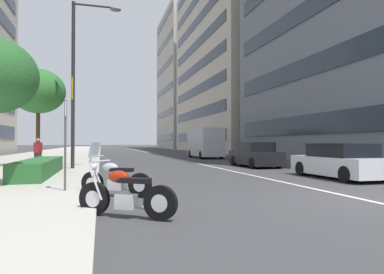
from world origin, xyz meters
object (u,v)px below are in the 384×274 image
car_mid_block_traffic (255,155)px  pedestrian_on_plaza (38,153)px  car_following_behind (340,162)px  delivery_van_ahead (205,142)px  motorcycle_nearest_camera (125,196)px  motorcycle_second_in_row (114,180)px  street_lamp_with_banners (80,70)px  street_tree_mid_sidewalk (38,91)px  parking_sign_by_curb (65,136)px

car_mid_block_traffic → pedestrian_on_plaza: (0.02, 12.12, 0.22)m
car_mid_block_traffic → car_following_behind: bearing=-176.2°
car_mid_block_traffic → delivery_van_ahead: 11.47m
motorcycle_nearest_camera → pedestrian_on_plaza: pedestrian_on_plaza is taller
motorcycle_nearest_camera → motorcycle_second_in_row: bearing=-52.8°
motorcycle_nearest_camera → delivery_van_ahead: delivery_van_ahead is taller
car_following_behind → car_mid_block_traffic: size_ratio=1.02×
car_following_behind → motorcycle_second_in_row: bearing=104.4°
motorcycle_second_in_row → street_lamp_with_banners: 9.97m
motorcycle_second_in_row → car_following_behind: motorcycle_second_in_row is taller
street_tree_mid_sidewalk → delivery_van_ahead: bearing=-53.6°
pedestrian_on_plaza → motorcycle_second_in_row: bearing=129.2°
motorcycle_second_in_row → delivery_van_ahead: 22.54m
motorcycle_nearest_camera → street_lamp_with_banners: 12.44m
motorcycle_nearest_camera → pedestrian_on_plaza: 12.44m
car_following_behind → parking_sign_by_curb: 10.57m
motorcycle_nearest_camera → street_tree_mid_sidewalk: (13.81, 3.89, 3.93)m
car_following_behind → pedestrian_on_plaza: 14.35m
parking_sign_by_curb → motorcycle_second_in_row: bearing=-106.8°
delivery_van_ahead → pedestrian_on_plaza: (-11.41, 12.58, -0.55)m
parking_sign_by_curb → pedestrian_on_plaza: (8.78, 2.16, -0.73)m
car_following_behind → delivery_van_ahead: 18.41m
pedestrian_on_plaza → car_mid_block_traffic: bearing=-161.6°
delivery_van_ahead → parking_sign_by_curb: (-20.20, 10.42, 0.18)m
motorcycle_second_in_row → pedestrian_on_plaza: size_ratio=1.20×
car_following_behind → delivery_van_ahead: delivery_van_ahead is taller
motorcycle_second_in_row → car_following_behind: size_ratio=0.43×
parking_sign_by_curb → street_lamp_with_banners: bearing=0.7°
street_tree_mid_sidewalk → pedestrian_on_plaza: (-1.90, -0.32, -3.44)m
motorcycle_second_in_row → parking_sign_by_curb: 1.82m
motorcycle_nearest_camera → car_mid_block_traffic: bearing=-90.7°
car_following_behind → car_mid_block_traffic: 6.97m
parking_sign_by_curb → car_mid_block_traffic: bearing=-48.7°
motorcycle_second_in_row → street_tree_mid_sidewalk: bearing=-38.0°
parking_sign_by_curb → street_lamp_with_banners: street_lamp_with_banners is taller
car_following_behind → motorcycle_nearest_camera: bearing=119.6°
car_following_behind → street_lamp_with_banners: size_ratio=0.51×
street_lamp_with_banners → pedestrian_on_plaza: bearing=75.8°
motorcycle_nearest_camera → motorcycle_second_in_row: size_ratio=0.98×
street_tree_mid_sidewalk → street_lamp_with_banners: bearing=-135.4°
parking_sign_by_curb → street_lamp_with_banners: size_ratio=0.29×
pedestrian_on_plaza → car_following_behind: bearing=169.3°
street_lamp_with_banners → car_mid_block_traffic: bearing=-87.2°
motorcycle_nearest_camera → pedestrian_on_plaza: bearing=-38.3°
street_lamp_with_banners → car_following_behind: bearing=-121.7°
car_following_behind → street_tree_mid_sidewalk: size_ratio=0.79×
pedestrian_on_plaza → street_lamp_with_banners: bearing=-175.7°
car_mid_block_traffic → pedestrian_on_plaza: pedestrian_on_plaza is taller
parking_sign_by_curb → delivery_van_ahead: bearing=-27.3°
delivery_van_ahead → street_tree_mid_sidewalk: (-9.52, 12.90, 2.89)m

